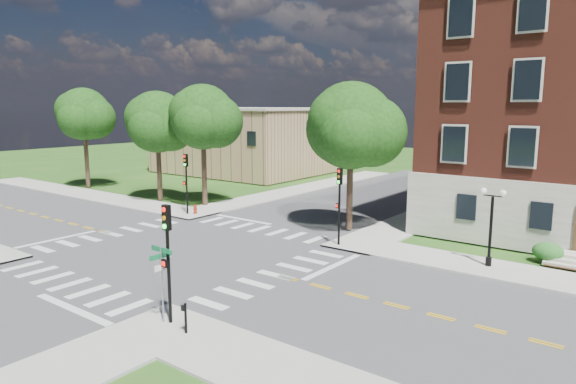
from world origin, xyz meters
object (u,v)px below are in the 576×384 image
Objects in this scene: twin_lamp_west at (491,222)px; push_button_post at (185,316)px; fire_hydrant at (195,209)px; traffic_signal_se at (167,248)px; traffic_signal_ne at (339,196)px; traffic_signal_nw at (186,176)px; street_sign_pole at (162,270)px.

push_button_post is (-6.72, -15.60, -1.73)m from twin_lamp_west.
push_button_post is at bearing -113.32° from twin_lamp_west.
push_button_post is 1.60× the size of fire_hydrant.
traffic_signal_se is 2.71m from push_button_post.
traffic_signal_ne is 1.00× the size of traffic_signal_nw.
traffic_signal_se is at bearing 26.00° from street_sign_pole.
traffic_signal_se is 1.13× the size of twin_lamp_west.
traffic_signal_se is at bearing -86.92° from traffic_signal_ne.
traffic_signal_se is 1.55× the size of street_sign_pole.
street_sign_pole is at bearing -44.40° from traffic_signal_nw.
traffic_signal_nw is at bearing -136.80° from fire_hydrant.
fire_hydrant is at bearing -179.42° from twin_lamp_west.
traffic_signal_nw reaches higher than fire_hydrant.
fire_hydrant is at bearing 133.87° from street_sign_pole.
street_sign_pole is (-8.22, -15.42, -0.21)m from twin_lamp_west.
traffic_signal_ne is 14.57m from traffic_signal_nw.
push_button_post is at bearing -42.03° from traffic_signal_nw.
traffic_signal_ne and traffic_signal_nw have the same top height.
street_sign_pole is 2.13m from push_button_post.
street_sign_pole is 21.15m from fire_hydrant.
fire_hydrant is at bearing 43.20° from traffic_signal_nw.
traffic_signal_nw is (-14.56, 0.60, 0.00)m from traffic_signal_ne.
traffic_signal_nw is 1.55× the size of street_sign_pole.
fire_hydrant is at bearing 175.80° from traffic_signal_ne.
traffic_signal_nw is at bearing 137.97° from push_button_post.
street_sign_pole is at bearing -154.00° from traffic_signal_se.
traffic_signal_se is 1.00× the size of traffic_signal_nw.
twin_lamp_west is at bearing 8.26° from traffic_signal_ne.
street_sign_pole is 4.13× the size of fire_hydrant.
twin_lamp_west is 3.53× the size of push_button_post.
fire_hydrant is at bearing 134.59° from traffic_signal_se.
fire_hydrant is (-22.82, -0.23, -2.06)m from twin_lamp_west.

